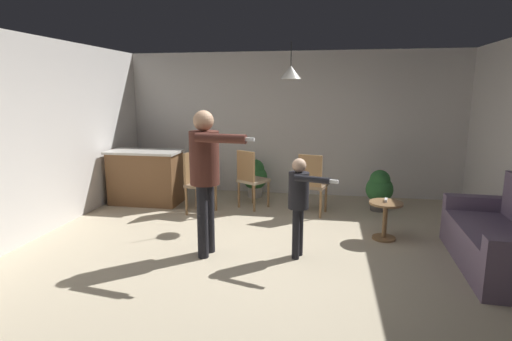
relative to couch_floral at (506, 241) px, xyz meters
The scene contains 15 objects.
ground 2.73m from the couch_floral, behind, with size 7.68×7.68×0.00m, color beige.
wall_back 4.18m from the couch_floral, 131.80° to the left, with size 6.40×0.10×2.70m, color silver.
wall_left 5.99m from the couch_floral, behind, with size 0.10×6.40×2.70m, color silver.
couch_floral is the anchor object (origin of this frame).
kitchen_counter 5.47m from the couch_floral, 160.51° to the left, with size 1.26×0.66×0.95m.
side_table_by_couch 1.40m from the couch_floral, 149.36° to the left, with size 0.44×0.44×0.52m.
person_adult 3.49m from the couch_floral, behind, with size 0.83×0.59×1.76m.
person_child 2.34m from the couch_floral, behind, with size 0.57×0.46×1.21m.
dining_chair_by_counter 3.75m from the couch_floral, 150.62° to the left, with size 0.58×0.58×1.00m.
dining_chair_near_wall 2.77m from the couch_floral, 143.77° to the left, with size 0.50×0.50×1.00m.
dining_chair_centre_back 4.34m from the couch_floral, 160.54° to the left, with size 0.47×0.47×1.00m.
potted_plant_corner 2.37m from the couch_floral, 118.22° to the left, with size 0.45×0.45×0.69m.
potted_plant_by_wall 4.22m from the couch_floral, 142.02° to the left, with size 0.47×0.47×0.72m.
spare_remote_on_table 1.43m from the couch_floral, 148.06° to the left, with size 0.04×0.13×0.04m, color white.
ceiling_light_pendant 3.58m from the couch_floral, 148.89° to the left, with size 0.32×0.32×0.55m.
Camera 1 is at (0.70, -4.49, 1.97)m, focal length 28.15 mm.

